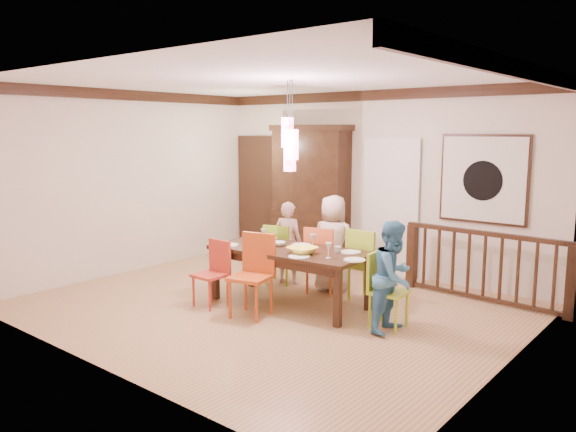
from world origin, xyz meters
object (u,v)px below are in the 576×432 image
Objects in this scene: chair_far_left at (281,249)px; person_end_right at (394,277)px; dining_table at (290,255)px; chair_end_right at (389,285)px; china_hutch at (310,195)px; person_far_left at (288,243)px; person_far_mid at (333,243)px; balustrade at (484,265)px.

chair_far_left is 0.70× the size of person_end_right.
chair_far_left is (-0.77, 0.74, -0.15)m from dining_table.
chair_far_left is 1.02× the size of chair_end_right.
china_hutch reaches higher than chair_end_right.
person_far_left reaches higher than chair_far_left.
chair_end_right is 2.25m from person_far_left.
chair_far_left is 0.73× the size of person_far_left.
chair_end_right is at bearing 135.76° from person_far_mid.
chair_far_left is at bearing 16.93° from person_far_left.
person_far_mid is (0.07, 0.88, 0.02)m from dining_table.
person_far_left is (0.10, 0.06, 0.10)m from chair_far_left.
dining_table is 1.08m from chair_far_left.
china_hutch is at bearing 52.06° from person_end_right.
person_far_mid reaches higher than person_far_left.
chair_far_left is at bearing 67.31° from chair_end_right.
china_hutch is 1.51m from person_far_left.
china_hutch is (-0.46, 1.34, 0.67)m from chair_far_left.
chair_far_left is 0.65× the size of person_far_mid.
chair_end_right is at bearing 53.45° from person_end_right.
chair_far_left is 0.88m from person_far_mid.
chair_end_right is 0.18m from person_end_right.
china_hutch is at bearing -88.27° from chair_far_left.
person_far_mid is (0.75, 0.09, 0.07)m from person_far_left.
chair_end_right is 1.76m from balustrade.
chair_far_left is at bearing -156.68° from balustrade.
balustrade is (2.71, 0.99, -0.02)m from chair_far_left.
person_far_mid is at bearing 81.22° from dining_table.
china_hutch is 1.85× the size of person_end_right.
china_hutch is (-2.68, 2.03, 0.68)m from chair_end_right.
person_far_left is (-2.61, -0.94, 0.12)m from balustrade.
person_far_left is at bearing 126.31° from dining_table.
balustrade is 2.05m from person_far_mid.
person_end_right reaches higher than chair_far_left.
chair_far_left is at bearing -3.05° from person_far_mid.
china_hutch is 1.84m from person_far_mid.
dining_table is 1.46m from chair_end_right.
person_far_mid is (-1.38, 0.84, 0.18)m from chair_end_right.
chair_end_right is 1.62m from person_far_mid.
person_far_left is 2.36m from person_end_right.
chair_far_left is 0.39× the size of balustrade.
person_end_right is (2.78, -2.10, -0.55)m from china_hutch.
person_end_right reaches higher than chair_end_right.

